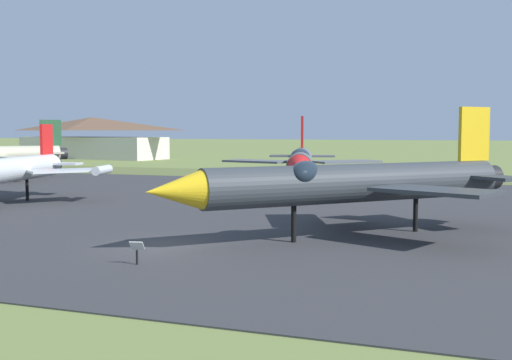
{
  "coord_description": "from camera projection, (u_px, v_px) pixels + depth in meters",
  "views": [
    {
      "loc": [
        12.2,
        -22.7,
        4.79
      ],
      "look_at": [
        0.13,
        10.25,
        2.03
      ],
      "focal_mm": 44.3,
      "sensor_mm": 36.0,
      "label": 1
    }
  ],
  "objects": [
    {
      "name": "grass_verge_strip",
      "position": [
        361.0,
        177.0,
        65.19
      ],
      "size": [
        158.69,
        12.0,
        0.06
      ],
      "primitive_type": "cube",
      "color": "#586232",
      "rests_on": "ground"
    },
    {
      "name": "jet_fighter_front_left",
      "position": [
        4.0,
        170.0,
        39.56
      ],
      "size": [
        11.48,
        15.99,
        5.24
      ],
      "color": "silver",
      "rests_on": "ground"
    },
    {
      "name": "info_placard_front_right",
      "position": [
        137.0,
        250.0,
        22.31
      ],
      "size": [
        0.55,
        0.4,
        0.89
      ],
      "color": "black",
      "rests_on": "ground"
    },
    {
      "name": "jet_fighter_rear_right",
      "position": [
        301.0,
        161.0,
        47.85
      ],
      "size": [
        12.44,
        17.66,
        6.02
      ],
      "color": "#565B60",
      "rests_on": "ground"
    },
    {
      "name": "info_placard_rear_right",
      "position": [
        292.0,
        196.0,
        39.14
      ],
      "size": [
        0.59,
        0.29,
        1.11
      ],
      "color": "black",
      "rests_on": "ground"
    },
    {
      "name": "ground_plane",
      "position": [
        167.0,
        248.0,
        25.81
      ],
      "size": [
        600.0,
        600.0,
        0.0
      ],
      "primitive_type": "plane",
      "color": "olive"
    },
    {
      "name": "asphalt_apron",
      "position": [
        273.0,
        209.0,
        38.47
      ],
      "size": [
        98.69,
        45.09,
        0.05
      ],
      "primitive_type": "cube",
      "color": "#333335",
      "rests_on": "ground"
    },
    {
      "name": "jet_fighter_front_right",
      "position": [
        350.0,
        182.0,
        27.89
      ],
      "size": [
        14.6,
        14.85,
        5.93
      ],
      "color": "#33383D",
      "rests_on": "ground"
    },
    {
      "name": "visitor_building",
      "position": [
        92.0,
        138.0,
        108.85
      ],
      "size": [
        29.5,
        13.3,
        7.07
      ],
      "color": "beige",
      "rests_on": "ground"
    }
  ]
}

